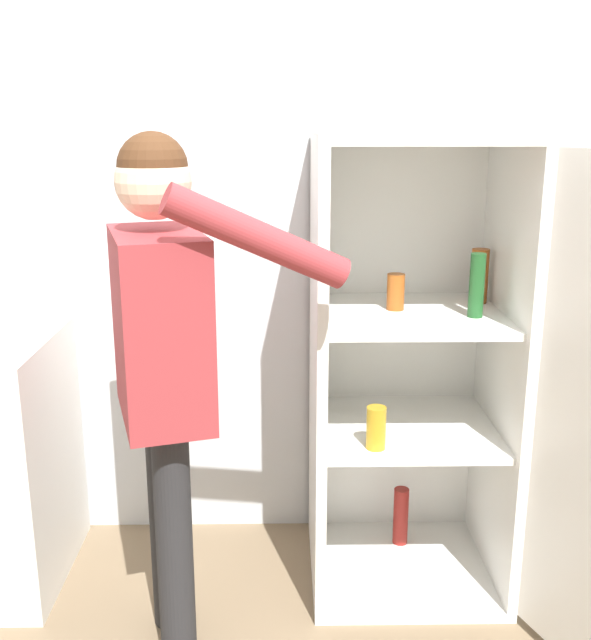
% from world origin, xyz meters
% --- Properties ---
extents(wall_back, '(7.00, 0.06, 2.55)m').
position_xyz_m(wall_back, '(0.00, 0.98, 1.27)').
color(wall_back, silver).
rests_on(wall_back, ground_plane).
extents(refrigerator, '(0.97, 1.28, 1.61)m').
position_xyz_m(refrigerator, '(0.44, 0.52, 0.80)').
color(refrigerator, white).
rests_on(refrigerator, ground_plane).
extents(person, '(0.73, 0.56, 1.62)m').
position_xyz_m(person, '(-0.47, 0.25, 1.02)').
color(person, '#262628').
rests_on(person, ground_plane).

